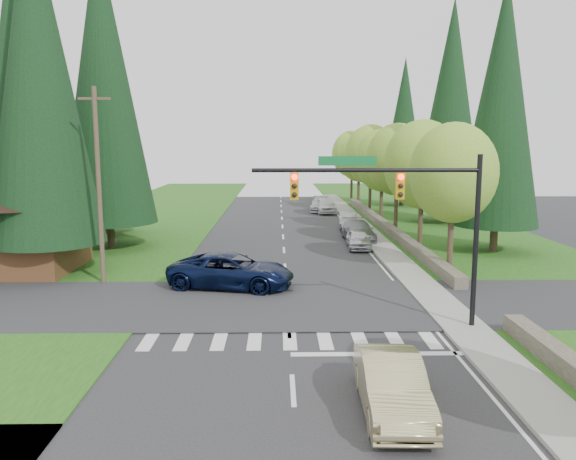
{
  "coord_description": "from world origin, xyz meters",
  "views": [
    {
      "loc": [
        -0.45,
        -16.61,
        7.19
      ],
      "look_at": [
        0.1,
        11.84,
        2.8
      ],
      "focal_mm": 35.0,
      "sensor_mm": 36.0,
      "label": 1
    }
  ],
  "objects_px": {
    "sedan_champagne": "(392,385)",
    "parked_car_d": "(325,206)",
    "parked_car_a": "(358,239)",
    "parked_car_e": "(321,204)",
    "suv_navy": "(232,271)",
    "parked_car_c": "(348,220)",
    "parked_car_b": "(358,231)"
  },
  "relations": [
    {
      "from": "parked_car_a",
      "to": "parked_car_e",
      "type": "bearing_deg",
      "value": 95.03
    },
    {
      "from": "parked_car_c",
      "to": "parked_car_e",
      "type": "height_order",
      "value": "parked_car_e"
    },
    {
      "from": "parked_car_b",
      "to": "parked_car_c",
      "type": "xyz_separation_m",
      "value": [
        0.0,
        6.12,
        -0.06
      ]
    },
    {
      "from": "parked_car_b",
      "to": "parked_car_c",
      "type": "relative_size",
      "value": 1.24
    },
    {
      "from": "sedan_champagne",
      "to": "parked_car_c",
      "type": "bearing_deg",
      "value": 86.67
    },
    {
      "from": "sedan_champagne",
      "to": "parked_car_c",
      "type": "relative_size",
      "value": 1.11
    },
    {
      "from": "parked_car_b",
      "to": "sedan_champagne",
      "type": "bearing_deg",
      "value": -97.93
    },
    {
      "from": "sedan_champagne",
      "to": "parked_car_b",
      "type": "height_order",
      "value": "sedan_champagne"
    },
    {
      "from": "sedan_champagne",
      "to": "parked_car_d",
      "type": "xyz_separation_m",
      "value": [
        1.93,
        43.87,
        0.04
      ]
    },
    {
      "from": "parked_car_b",
      "to": "parked_car_d",
      "type": "distance_m",
      "value": 16.85
    },
    {
      "from": "suv_navy",
      "to": "parked_car_a",
      "type": "bearing_deg",
      "value": -24.67
    },
    {
      "from": "parked_car_c",
      "to": "parked_car_b",
      "type": "bearing_deg",
      "value": -84.29
    },
    {
      "from": "sedan_champagne",
      "to": "parked_car_e",
      "type": "relative_size",
      "value": 0.89
    },
    {
      "from": "parked_car_d",
      "to": "parked_car_a",
      "type": "bearing_deg",
      "value": -93.68
    },
    {
      "from": "suv_navy",
      "to": "parked_car_e",
      "type": "relative_size",
      "value": 1.21
    },
    {
      "from": "parked_car_b",
      "to": "parked_car_a",
      "type": "bearing_deg",
      "value": -99.51
    },
    {
      "from": "sedan_champagne",
      "to": "suv_navy",
      "type": "distance_m",
      "value": 14.36
    },
    {
      "from": "suv_navy",
      "to": "parked_car_b",
      "type": "relative_size",
      "value": 1.21
    },
    {
      "from": "sedan_champagne",
      "to": "parked_car_b",
      "type": "xyz_separation_m",
      "value": [
        2.97,
        27.06,
        -0.01
      ]
    },
    {
      "from": "parked_car_c",
      "to": "parked_car_a",
      "type": "bearing_deg",
      "value": -86.99
    },
    {
      "from": "suv_navy",
      "to": "parked_car_d",
      "type": "bearing_deg",
      "value": -1.27
    },
    {
      "from": "parked_car_a",
      "to": "parked_car_b",
      "type": "xyz_separation_m",
      "value": [
        0.44,
        3.18,
        0.1
      ]
    },
    {
      "from": "parked_car_d",
      "to": "parked_car_c",
      "type": "bearing_deg",
      "value": -89.84
    },
    {
      "from": "parked_car_c",
      "to": "parked_car_d",
      "type": "height_order",
      "value": "parked_car_d"
    },
    {
      "from": "parked_car_d",
      "to": "sedan_champagne",
      "type": "bearing_deg",
      "value": -97.93
    },
    {
      "from": "sedan_champagne",
      "to": "parked_car_e",
      "type": "distance_m",
      "value": 45.41
    },
    {
      "from": "parked_car_b",
      "to": "parked_car_e",
      "type": "height_order",
      "value": "parked_car_e"
    },
    {
      "from": "suv_navy",
      "to": "parked_car_c",
      "type": "distance_m",
      "value": 21.54
    },
    {
      "from": "sedan_champagne",
      "to": "parked_car_a",
      "type": "height_order",
      "value": "sedan_champagne"
    },
    {
      "from": "sedan_champagne",
      "to": "parked_car_c",
      "type": "height_order",
      "value": "sedan_champagne"
    },
    {
      "from": "parked_car_b",
      "to": "parked_car_c",
      "type": "distance_m",
      "value": 6.12
    },
    {
      "from": "suv_navy",
      "to": "parked_car_b",
      "type": "xyz_separation_m",
      "value": [
        8.35,
        13.74,
        -0.12
      ]
    }
  ]
}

